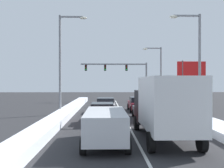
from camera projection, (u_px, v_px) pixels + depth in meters
ground_plane at (127, 123)px, 19.66m from camera, size 120.00×120.00×0.00m
lane_stripe_between_right_lane_and_center_lane at (124, 116)px, 23.27m from camera, size 0.14×39.76×0.01m
snow_bank_right_shoulder at (182, 114)px, 23.40m from camera, size 2.05×39.76×0.48m
snow_bank_left_shoulder at (65, 114)px, 23.14m from camera, size 1.40×39.76×0.57m
box_truck_right_lane_nearest at (164, 105)px, 13.79m from camera, size 2.53×7.20×3.36m
sedan_charcoal_right_lane_second at (146, 110)px, 21.57m from camera, size 2.00×4.50×1.51m
sedan_maroon_right_lane_third at (138, 104)px, 27.69m from camera, size 2.00×4.50×1.51m
suv_silver_center_lane_nearest at (105, 124)px, 12.73m from camera, size 2.16×4.90×1.67m
sedan_red_center_lane_second at (102, 113)px, 19.79m from camera, size 2.00×4.50×1.51m
sedan_white_center_lane_third at (105, 105)px, 26.23m from camera, size 2.00×4.50×1.51m
traffic_light_gantry at (123, 72)px, 41.32m from camera, size 10.60×0.47×6.20m
street_lamp_right_near at (196, 57)px, 21.58m from camera, size 2.66×0.36×8.76m
street_lamp_right_mid at (158, 70)px, 36.03m from camera, size 2.66×0.36×7.95m
street_lamp_left_mid at (63, 56)px, 24.49m from camera, size 2.66×0.36×9.42m
roadside_sign_right at (191, 74)px, 28.93m from camera, size 3.20×0.16×5.50m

